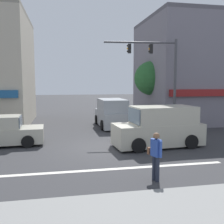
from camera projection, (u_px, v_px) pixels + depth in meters
The scene contains 9 objects.
ground_plane at pixel (101, 147), 13.57m from camera, with size 120.00×120.00×0.00m, color #333335.
lane_marking_stripe at pixel (115, 169), 10.16m from camera, with size 9.00×0.24×0.01m, color silver.
building_right_corner at pixel (204, 71), 23.34m from camera, with size 10.73×8.54×8.79m.
street_tree at pixel (151, 79), 21.74m from camera, with size 2.81×2.81×5.10m.
traffic_light_mast at pixel (161, 70), 17.46m from camera, with size 4.87×0.65×6.20m.
van_waiting_far at pixel (111, 114), 19.77m from camera, with size 2.08×4.62×2.11m.
van_parked_curbside at pixel (159, 127), 13.68m from camera, with size 4.73×2.32×2.11m.
sedan_crossing_center at pixel (3, 132), 13.90m from camera, with size 4.17×2.02×1.58m.
pedestrian_foreground_with_bag at pixel (156, 153), 8.87m from camera, with size 0.36×0.69×1.67m.
Camera 1 is at (-2.02, -13.14, 3.34)m, focal length 42.00 mm.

